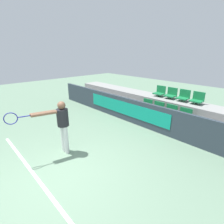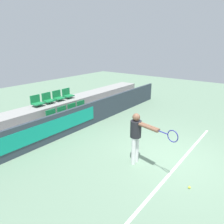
% 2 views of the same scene
% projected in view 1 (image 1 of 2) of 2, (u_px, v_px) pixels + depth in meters
% --- Properties ---
extents(ground_plane, '(30.00, 30.00, 0.00)m').
position_uv_depth(ground_plane, '(59.00, 177.00, 4.31)').
color(ground_plane, slate).
extents(court_baseline, '(6.20, 0.08, 0.01)m').
position_uv_depth(court_baseline, '(42.00, 185.00, 4.04)').
color(court_baseline, white).
rests_on(court_baseline, ground).
extents(barrier_wall, '(12.65, 0.14, 1.02)m').
position_uv_depth(barrier_wall, '(153.00, 118.00, 6.71)').
color(barrier_wall, '#2D3842').
rests_on(barrier_wall, ground).
extents(bleacher_tier_front, '(12.25, 0.99, 0.46)m').
position_uv_depth(bleacher_tier_front, '(161.00, 121.00, 7.15)').
color(bleacher_tier_front, gray).
rests_on(bleacher_tier_front, ground).
extents(bleacher_tier_middle, '(12.25, 0.99, 0.93)m').
position_uv_depth(bleacher_tier_middle, '(174.00, 110.00, 7.71)').
color(bleacher_tier_middle, gray).
rests_on(bleacher_tier_middle, ground).
extents(stadium_chair_0, '(0.46, 0.39, 0.48)m').
position_uv_depth(stadium_chair_0, '(146.00, 106.00, 7.68)').
color(stadium_chair_0, '#333333').
rests_on(stadium_chair_0, bleacher_tier_front).
extents(stadium_chair_1, '(0.46, 0.39, 0.48)m').
position_uv_depth(stadium_chair_1, '(158.00, 109.00, 7.28)').
color(stadium_chair_1, '#333333').
rests_on(stadium_chair_1, bleacher_tier_front).
extents(stadium_chair_2, '(0.46, 0.39, 0.48)m').
position_uv_depth(stadium_chair_2, '(170.00, 112.00, 6.89)').
color(stadium_chair_2, '#333333').
rests_on(stadium_chair_2, bleacher_tier_front).
extents(stadium_chair_3, '(0.46, 0.39, 0.48)m').
position_uv_depth(stadium_chair_3, '(184.00, 116.00, 6.49)').
color(stadium_chair_3, '#333333').
rests_on(stadium_chair_3, bleacher_tier_front).
extents(stadium_chair_4, '(0.46, 0.39, 0.48)m').
position_uv_depth(stadium_chair_4, '(160.00, 92.00, 8.16)').
color(stadium_chair_4, '#333333').
rests_on(stadium_chair_4, bleacher_tier_middle).
extents(stadium_chair_5, '(0.46, 0.39, 0.48)m').
position_uv_depth(stadium_chair_5, '(171.00, 94.00, 7.77)').
color(stadium_chair_5, '#333333').
rests_on(stadium_chair_5, bleacher_tier_middle).
extents(stadium_chair_6, '(0.46, 0.39, 0.48)m').
position_uv_depth(stadium_chair_6, '(183.00, 96.00, 7.37)').
color(stadium_chair_6, '#333333').
rests_on(stadium_chair_6, bleacher_tier_middle).
extents(stadium_chair_7, '(0.46, 0.39, 0.48)m').
position_uv_depth(stadium_chair_7, '(197.00, 99.00, 6.97)').
color(stadium_chair_7, '#333333').
rests_on(stadium_chair_7, bleacher_tier_middle).
extents(tennis_player, '(0.51, 1.57, 1.61)m').
position_uv_depth(tennis_player, '(60.00, 122.00, 5.02)').
color(tennis_player, silver).
rests_on(tennis_player, ground).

